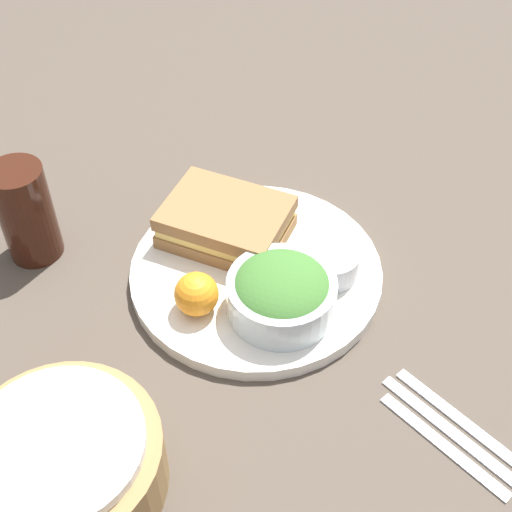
% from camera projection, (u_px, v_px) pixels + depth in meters
% --- Properties ---
extents(ground_plane, '(4.00, 4.00, 0.00)m').
position_uv_depth(ground_plane, '(256.00, 277.00, 0.86)').
color(ground_plane, '#4C4238').
extents(plate, '(0.30, 0.30, 0.02)m').
position_uv_depth(plate, '(256.00, 273.00, 0.85)').
color(plate, white).
rests_on(plate, ground_plane).
extents(sandwich, '(0.17, 0.14, 0.05)m').
position_uv_depth(sandwich, '(226.00, 222.00, 0.87)').
color(sandwich, olive).
rests_on(sandwich, plate).
extents(salad_bowl, '(0.12, 0.12, 0.06)m').
position_uv_depth(salad_bowl, '(282.00, 292.00, 0.78)').
color(salad_bowl, silver).
rests_on(salad_bowl, plate).
extents(dressing_cup, '(0.07, 0.07, 0.03)m').
position_uv_depth(dressing_cup, '(330.00, 263.00, 0.83)').
color(dressing_cup, '#B7B7BC').
rests_on(dressing_cup, plate).
extents(orange_wedge, '(0.05, 0.05, 0.05)m').
position_uv_depth(orange_wedge, '(196.00, 294.00, 0.78)').
color(orange_wedge, orange).
rests_on(orange_wedge, plate).
extents(drink_glass, '(0.07, 0.07, 0.13)m').
position_uv_depth(drink_glass, '(26.00, 213.00, 0.84)').
color(drink_glass, '#38190F').
rests_on(drink_glass, ground_plane).
extents(bread_basket, '(0.19, 0.19, 0.08)m').
position_uv_depth(bread_basket, '(64.00, 463.00, 0.65)').
color(bread_basket, '#997547').
rests_on(bread_basket, ground_plane).
extents(fork, '(0.17, 0.04, 0.01)m').
position_uv_depth(fork, '(465.00, 423.00, 0.72)').
color(fork, silver).
rests_on(fork, ground_plane).
extents(knife, '(0.18, 0.04, 0.01)m').
position_uv_depth(knife, '(454.00, 434.00, 0.71)').
color(knife, silver).
rests_on(knife, ground_plane).
extents(spoon, '(0.15, 0.04, 0.01)m').
position_uv_depth(spoon, '(443.00, 445.00, 0.70)').
color(spoon, silver).
rests_on(spoon, ground_plane).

